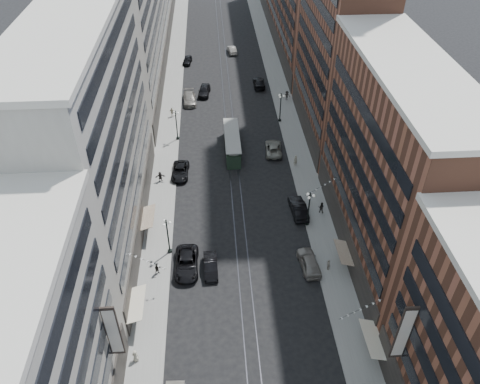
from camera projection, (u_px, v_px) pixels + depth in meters
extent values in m
plane|color=black|center=(230.00, 123.00, 85.26)|extent=(220.00, 220.00, 0.00)
cube|color=gray|center=(172.00, 99.00, 92.44)|extent=(4.00, 180.00, 0.15)
cube|color=gray|center=(282.00, 96.00, 93.58)|extent=(4.00, 180.00, 0.15)
cube|color=#2D2D33|center=(224.00, 98.00, 93.01)|extent=(0.12, 180.00, 0.02)
cube|color=#2D2D33|center=(231.00, 98.00, 93.08)|extent=(0.12, 180.00, 0.02)
cube|color=#9D988B|center=(94.00, 141.00, 54.60)|extent=(8.00, 36.00, 28.00)
cube|color=brown|center=(389.00, 169.00, 53.72)|extent=(8.00, 30.00, 24.00)
cube|color=brown|center=(342.00, 11.00, 69.91)|extent=(8.00, 26.00, 42.00)
cylinder|color=black|center=(170.00, 251.00, 59.67)|extent=(0.56, 0.56, 0.30)
cylinder|color=black|center=(168.00, 237.00, 58.14)|extent=(0.18, 0.18, 5.20)
sphere|color=black|center=(166.00, 220.00, 56.39)|extent=(0.24, 0.24, 0.24)
sphere|color=white|center=(170.00, 223.00, 56.67)|extent=(0.36, 0.36, 0.36)
sphere|color=white|center=(165.00, 221.00, 56.93)|extent=(0.36, 0.36, 0.36)
sphere|color=white|center=(164.00, 225.00, 56.33)|extent=(0.36, 0.36, 0.36)
cylinder|color=black|center=(178.00, 138.00, 80.70)|extent=(0.56, 0.56, 0.30)
cylinder|color=black|center=(177.00, 126.00, 79.17)|extent=(0.18, 0.18, 5.20)
sphere|color=black|center=(175.00, 111.00, 77.42)|extent=(0.24, 0.24, 0.24)
sphere|color=white|center=(178.00, 113.00, 77.70)|extent=(0.36, 0.36, 0.36)
sphere|color=white|center=(174.00, 112.00, 77.97)|extent=(0.36, 0.36, 0.36)
sphere|color=white|center=(174.00, 115.00, 77.36)|extent=(0.36, 0.36, 0.36)
cylinder|color=black|center=(307.00, 223.00, 63.74)|extent=(0.56, 0.56, 0.30)
cylinder|color=black|center=(309.00, 210.00, 62.21)|extent=(0.18, 0.18, 5.20)
sphere|color=black|center=(310.00, 193.00, 60.46)|extent=(0.24, 0.24, 0.24)
sphere|color=white|center=(314.00, 196.00, 60.74)|extent=(0.36, 0.36, 0.36)
sphere|color=white|center=(308.00, 194.00, 61.00)|extent=(0.36, 0.36, 0.36)
sphere|color=white|center=(309.00, 198.00, 60.40)|extent=(0.36, 0.36, 0.36)
cylinder|color=black|center=(280.00, 120.00, 85.55)|extent=(0.56, 0.56, 0.30)
cylinder|color=black|center=(280.00, 108.00, 84.02)|extent=(0.18, 0.18, 5.20)
sphere|color=black|center=(281.00, 94.00, 82.27)|extent=(0.24, 0.24, 0.24)
sphere|color=white|center=(284.00, 96.00, 82.55)|extent=(0.36, 0.36, 0.36)
sphere|color=white|center=(280.00, 95.00, 82.81)|extent=(0.36, 0.36, 0.36)
sphere|color=white|center=(280.00, 97.00, 82.21)|extent=(0.36, 0.36, 0.36)
cube|color=#213525|center=(232.00, 145.00, 77.50)|extent=(2.26, 10.86, 2.35)
cube|color=gray|center=(232.00, 137.00, 76.59)|extent=(1.45, 9.95, 0.54)
cube|color=gray|center=(232.00, 135.00, 76.37)|extent=(2.44, 11.04, 0.14)
cylinder|color=black|center=(234.00, 163.00, 74.86)|extent=(2.08, 0.63, 0.63)
cylinder|color=black|center=(231.00, 136.00, 81.21)|extent=(2.08, 0.63, 0.63)
imported|color=black|center=(187.00, 263.00, 57.27)|extent=(2.90, 6.18, 1.71)
imported|color=gray|center=(309.00, 262.00, 57.40)|extent=(2.53, 5.38, 1.78)
imported|color=black|center=(211.00, 266.00, 57.02)|extent=(1.78, 4.70, 1.53)
imported|color=#B0AB92|center=(135.00, 356.00, 47.33)|extent=(0.83, 0.59, 1.54)
imported|color=black|center=(158.00, 269.00, 56.39)|extent=(0.91, 0.73, 1.64)
imported|color=#9D9382|center=(328.00, 265.00, 57.00)|extent=(0.46, 0.91, 1.52)
imported|color=black|center=(180.00, 171.00, 72.39)|extent=(2.76, 5.54, 1.51)
imported|color=slate|center=(190.00, 98.00, 90.96)|extent=(2.75, 6.03, 1.71)
imported|color=black|center=(187.00, 60.00, 105.63)|extent=(2.34, 4.58, 1.49)
imported|color=black|center=(298.00, 208.00, 65.31)|extent=(2.29, 5.57, 1.79)
imported|color=gray|center=(273.00, 148.00, 77.37)|extent=(3.04, 5.85, 1.57)
imported|color=black|center=(259.00, 83.00, 96.46)|extent=(2.31, 5.63, 1.63)
imported|color=black|center=(204.00, 91.00, 93.51)|extent=(2.80, 5.48, 1.79)
imported|color=gray|center=(232.00, 50.00, 110.33)|extent=(2.22, 4.86, 1.54)
imported|color=black|center=(160.00, 177.00, 70.94)|extent=(1.56, 0.67, 1.63)
imported|color=beige|center=(172.00, 112.00, 86.38)|extent=(1.13, 0.70, 1.80)
imported|color=black|center=(321.00, 207.00, 65.26)|extent=(0.94, 0.73, 1.72)
imported|color=#9F9A84|center=(295.00, 160.00, 74.06)|extent=(0.82, 0.68, 1.92)
imported|color=black|center=(287.00, 96.00, 91.39)|extent=(1.27, 0.62, 1.90)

